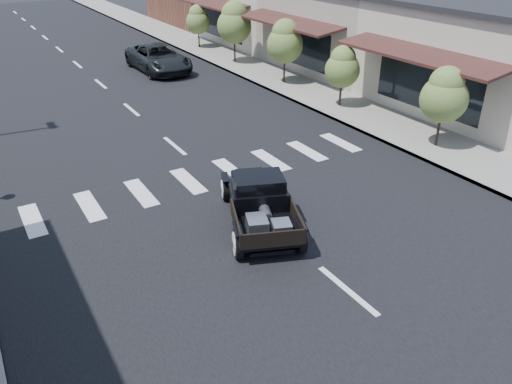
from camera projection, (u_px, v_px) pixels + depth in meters
ground at (276, 231)px, 13.63m from camera, size 120.00×120.00×0.00m
road at (112, 94)px, 24.97m from camera, size 14.00×80.00×0.02m
road_markings at (147, 123)px, 21.20m from camera, size 12.00×60.00×0.06m
sidewalk_right at (257, 70)px, 28.83m from camera, size 3.00×80.00×0.15m
storefront_near at (506, 56)px, 22.47m from camera, size 10.00×9.00×4.50m
storefront_mid at (369, 26)px, 29.28m from camera, size 10.00×9.00×4.50m
storefront_far at (283, 8)px, 36.09m from camera, size 10.00×9.00×4.50m
small_tree_a at (442, 108)px, 18.01m from camera, size 1.70×1.70×2.84m
small_tree_b at (342, 77)px, 22.30m from camera, size 1.55×1.55×2.59m
small_tree_c at (285, 52)px, 25.64m from camera, size 1.86×1.86×3.09m
small_tree_d at (234, 33)px, 29.61m from camera, size 2.03×2.03×3.38m
small_tree_e at (198, 27)px, 33.59m from camera, size 1.59×1.59×2.65m
hotrod_pickup at (260, 202)px, 13.59m from camera, size 3.34×4.59×1.44m
second_car at (158, 58)px, 28.58m from camera, size 2.52×5.34×1.47m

